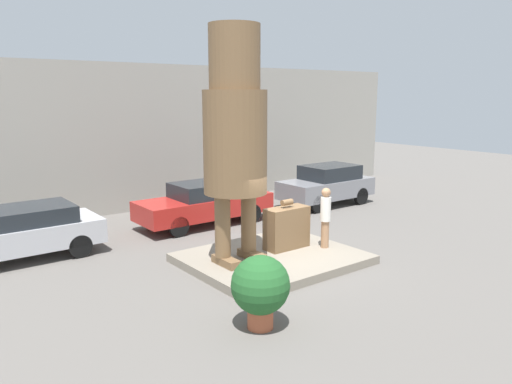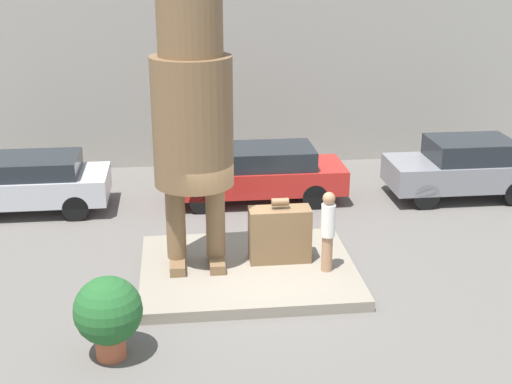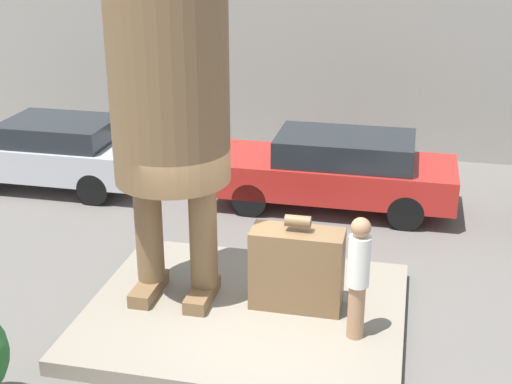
{
  "view_description": "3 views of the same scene",
  "coord_description": "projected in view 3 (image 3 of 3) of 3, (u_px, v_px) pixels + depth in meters",
  "views": [
    {
      "loc": [
        -8.28,
        -10.04,
        4.54
      ],
      "look_at": [
        -0.48,
        0.11,
        2.01
      ],
      "focal_mm": 35.0,
      "sensor_mm": 36.0,
      "label": 1
    },
    {
      "loc": [
        -1.38,
        -13.61,
        6.74
      ],
      "look_at": [
        0.14,
        -0.27,
        1.97
      ],
      "focal_mm": 50.0,
      "sensor_mm": 36.0,
      "label": 2
    },
    {
      "loc": [
        2.1,
        -8.67,
        5.53
      ],
      "look_at": [
        0.09,
        0.29,
        1.91
      ],
      "focal_mm": 50.0,
      "sensor_mm": 36.0,
      "label": 3
    }
  ],
  "objects": [
    {
      "name": "parked_car_silver",
      "position": [
        55.0,
        151.0,
        15.16
      ],
      "size": [
        4.1,
        1.85,
        1.47
      ],
      "rotation": [
        0.0,
        0.0,
        3.14
      ],
      "color": "#B7B7BC",
      "rests_on": "ground_plane"
    },
    {
      "name": "statue_figure",
      "position": [
        168.0,
        60.0,
        9.36
      ],
      "size": [
        1.61,
        1.61,
        5.97
      ],
      "color": "brown",
      "rests_on": "pedestal"
    },
    {
      "name": "giant_suitcase",
      "position": [
        297.0,
        268.0,
        10.09
      ],
      "size": [
        1.31,
        0.55,
        1.41
      ],
      "color": "brown",
      "rests_on": "pedestal"
    },
    {
      "name": "building_backdrop",
      "position": [
        326.0,
        34.0,
        16.83
      ],
      "size": [
        28.0,
        0.6,
        5.69
      ],
      "color": "gray",
      "rests_on": "ground_plane"
    },
    {
      "name": "pedestal",
      "position": [
        245.0,
        314.0,
        10.29
      ],
      "size": [
        4.5,
        3.71,
        0.23
      ],
      "color": "gray",
      "rests_on": "ground_plane"
    },
    {
      "name": "ground_plane",
      "position": [
        245.0,
        321.0,
        10.33
      ],
      "size": [
        60.0,
        60.0,
        0.0
      ],
      "primitive_type": "plane",
      "color": "#605B56"
    },
    {
      "name": "tourist",
      "position": [
        358.0,
        273.0,
        9.21
      ],
      "size": [
        0.29,
        0.29,
        1.73
      ],
      "color": "#A87A56",
      "rests_on": "pedestal"
    },
    {
      "name": "parked_car_red",
      "position": [
        335.0,
        169.0,
        14.02
      ],
      "size": [
        4.79,
        1.77,
        1.51
      ],
      "rotation": [
        0.0,
        0.0,
        3.14
      ],
      "color": "#B2231E",
      "rests_on": "ground_plane"
    }
  ]
}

